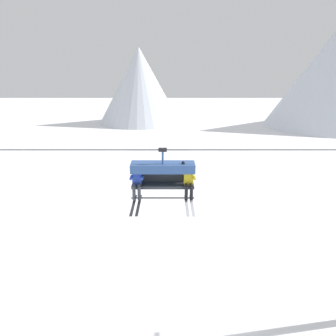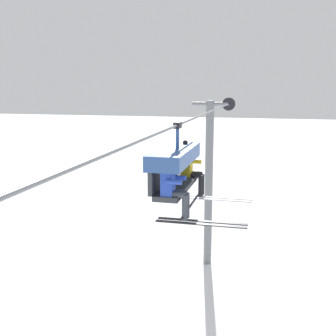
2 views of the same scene
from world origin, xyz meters
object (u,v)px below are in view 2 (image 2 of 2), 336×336
(lift_tower_far, at_px, (209,180))
(skier_yellow, at_px, (192,168))
(chairlift_chair, at_px, (174,163))
(skier_blue, at_px, (175,187))

(lift_tower_far, relative_size, skier_yellow, 4.51)
(lift_tower_far, height_order, skier_yellow, lift_tower_far)
(chairlift_chair, height_order, skier_yellow, chairlift_chair)
(lift_tower_far, bearing_deg, skier_yellow, -174.29)
(skier_yellow, bearing_deg, lift_tower_far, 5.71)
(lift_tower_far, height_order, chairlift_chair, lift_tower_far)
(chairlift_chair, distance_m, skier_blue, 0.95)
(skier_yellow, bearing_deg, chairlift_chair, 166.26)
(lift_tower_far, xyz_separation_m, chairlift_chair, (-10.10, -0.71, 2.61))
(lift_tower_far, bearing_deg, chairlift_chair, -176.00)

